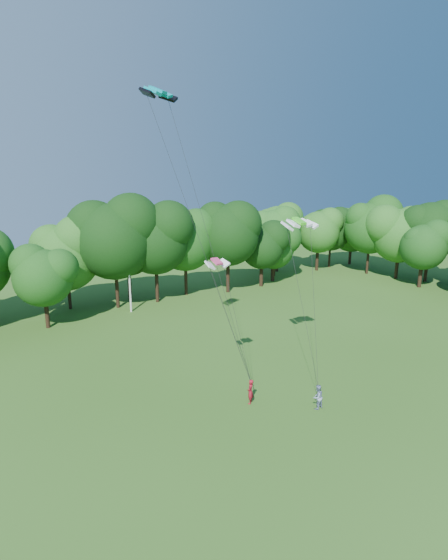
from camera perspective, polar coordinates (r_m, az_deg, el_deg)
ground at (r=27.06m, az=14.37°, el=-23.38°), size 160.00×160.00×0.00m
utility_pole at (r=51.55m, az=-12.28°, el=0.70°), size 1.76×0.36×8.83m
kite_flyer_left at (r=32.25m, az=3.46°, el=-14.34°), size 0.79×0.76×1.82m
kite_flyer_right at (r=32.23m, az=12.13°, el=-14.71°), size 0.90×0.72×1.78m
kite_teal at (r=31.18m, az=-8.64°, el=23.35°), size 2.93×2.16×0.59m
kite_green at (r=33.70m, az=9.79°, el=7.61°), size 2.88×1.60×0.51m
kite_pink at (r=29.75m, az=-0.94°, el=2.45°), size 1.69×0.82×0.40m
tree_back_center at (r=56.19m, az=-12.52°, el=4.70°), size 8.05×8.05×11.71m
tree_back_east at (r=67.89m, az=6.69°, el=6.54°), size 8.03×8.03×11.69m
tree_flank_east at (r=66.94m, az=24.66°, el=4.37°), size 6.96×6.96×10.12m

